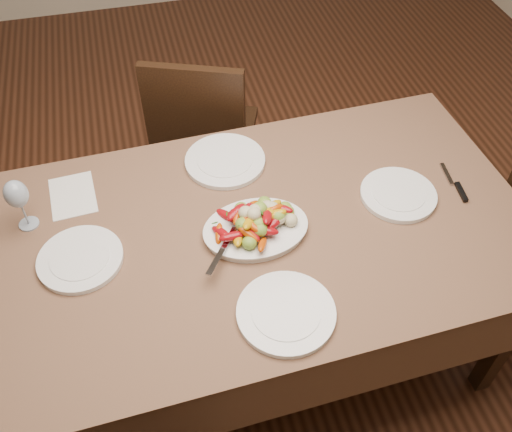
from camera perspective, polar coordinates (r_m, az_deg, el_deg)
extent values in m
plane|color=#3F2013|center=(2.56, 0.48, -10.38)|extent=(6.00, 6.00, 0.00)
cube|color=brown|center=(2.18, 0.00, -7.84)|extent=(1.88, 1.11, 0.76)
ellipsoid|color=white|center=(1.86, -0.03, -1.45)|extent=(0.34, 0.26, 0.02)
cylinder|color=white|center=(1.87, -17.15, -4.14)|extent=(0.27, 0.27, 0.02)
cylinder|color=white|center=(2.03, 14.04, 2.08)|extent=(0.26, 0.26, 0.02)
cylinder|color=white|center=(2.10, -3.11, 5.53)|extent=(0.29, 0.29, 0.02)
cylinder|color=white|center=(1.67, 3.02, -9.66)|extent=(0.29, 0.29, 0.02)
cube|color=silver|center=(2.08, -17.86, 1.97)|extent=(0.16, 0.22, 0.00)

